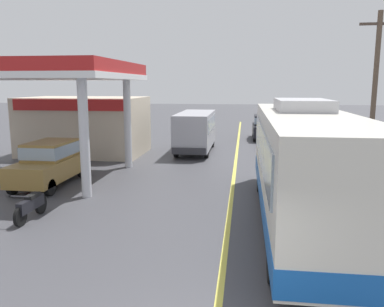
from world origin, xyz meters
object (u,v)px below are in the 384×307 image
object	(u,v)px
car_at_pump	(50,161)
minibus_opposing_lane	(196,128)
pedestrian_near_pump	(64,159)
motorcycle_parked_forecourt	(31,206)
coach_bus_main	(304,167)
car_trailing_behind_bus	(264,126)

from	to	relation	value
car_at_pump	minibus_opposing_lane	size ratio (longest dim) A/B	0.69
minibus_opposing_lane	pedestrian_near_pump	xyz separation A→B (m)	(-4.80, -8.04, -0.54)
minibus_opposing_lane	motorcycle_parked_forecourt	world-z (taller)	minibus_opposing_lane
coach_bus_main	car_at_pump	xyz separation A→B (m)	(-9.78, 3.24, -0.71)
motorcycle_parked_forecourt	car_trailing_behind_bus	size ratio (longest dim) A/B	0.43
motorcycle_parked_forecourt	coach_bus_main	bearing A→B (deg)	6.24
coach_bus_main	pedestrian_near_pump	bearing A→B (deg)	156.67
minibus_opposing_lane	pedestrian_near_pump	bearing A→B (deg)	-120.83
minibus_opposing_lane	coach_bus_main	bearing A→B (deg)	-68.53
car_at_pump	minibus_opposing_lane	bearing A→B (deg)	60.82
car_trailing_behind_bus	car_at_pump	bearing A→B (deg)	-121.69
coach_bus_main	car_at_pump	bearing A→B (deg)	161.66
car_at_pump	minibus_opposing_lane	distance (m)	10.24
coach_bus_main	car_at_pump	world-z (taller)	coach_bus_main
motorcycle_parked_forecourt	pedestrian_near_pump	distance (m)	5.23
coach_bus_main	minibus_opposing_lane	size ratio (longest dim) A/B	1.80
car_at_pump	car_trailing_behind_bus	bearing A→B (deg)	58.31
motorcycle_parked_forecourt	pedestrian_near_pump	xyz separation A→B (m)	(-1.28, 5.04, 0.49)
minibus_opposing_lane	motorcycle_parked_forecourt	distance (m)	13.59
car_at_pump	motorcycle_parked_forecourt	size ratio (longest dim) A/B	2.33
car_at_pump	coach_bus_main	bearing A→B (deg)	-18.34
minibus_opposing_lane	car_trailing_behind_bus	world-z (taller)	minibus_opposing_lane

